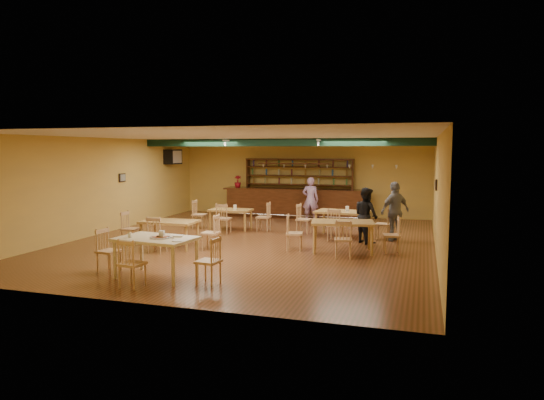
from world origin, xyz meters
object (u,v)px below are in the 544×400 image
(dining_table_a, at_px, (231,219))
(patron_right_a, at_px, (366,215))
(dining_table_b, at_px, (342,224))
(dining_table_d, at_px, (342,236))
(bar_counter, at_px, (295,203))
(near_table, at_px, (156,258))
(dining_table_c, at_px, (170,234))
(patron_bar, at_px, (310,199))

(dining_table_a, bearing_deg, patron_right_a, -14.54)
(dining_table_b, distance_m, dining_table_d, 2.24)
(dining_table_b, relative_size, patron_right_a, 1.00)
(bar_counter, height_order, near_table, bar_counter)
(bar_counter, xyz_separation_m, dining_table_c, (-1.75, -6.67, -0.20))
(bar_counter, xyz_separation_m, near_table, (-0.47, -9.55, -0.15))
(near_table, bearing_deg, dining_table_a, 103.80)
(dining_table_b, bearing_deg, bar_counter, 130.49)
(patron_right_a, bearing_deg, dining_table_d, 121.93)
(dining_table_a, xyz_separation_m, dining_table_d, (4.09, -2.45, 0.06))
(near_table, bearing_deg, patron_right_a, 60.43)
(dining_table_c, relative_size, patron_bar, 0.90)
(dining_table_b, bearing_deg, dining_table_c, -137.03)
(near_table, xyz_separation_m, patron_right_a, (3.69, 5.14, 0.37))
(dining_table_a, distance_m, dining_table_d, 4.77)
(bar_counter, distance_m, dining_table_d, 6.46)
(dining_table_d, height_order, patron_right_a, patron_right_a)
(dining_table_c, height_order, patron_bar, patron_bar)
(dining_table_d, relative_size, patron_bar, 0.97)
(bar_counter, distance_m, patron_right_a, 5.47)
(dining_table_c, relative_size, near_table, 0.94)
(dining_table_a, height_order, dining_table_b, dining_table_b)
(dining_table_b, distance_m, patron_right_a, 1.20)
(bar_counter, height_order, dining_table_d, bar_counter)
(dining_table_b, bearing_deg, dining_table_d, -74.02)
(dining_table_d, bearing_deg, bar_counter, 105.08)
(dining_table_b, bearing_deg, near_table, -109.22)
(bar_counter, height_order, patron_bar, patron_bar)
(patron_bar, bearing_deg, dining_table_b, 117.56)
(patron_bar, xyz_separation_m, patron_right_a, (2.41, -3.59, -0.03))
(dining_table_a, xyz_separation_m, near_table, (0.84, -6.18, 0.08))
(dining_table_a, bearing_deg, dining_table_d, -32.59)
(patron_bar, bearing_deg, dining_table_c, 63.93)
(near_table, height_order, patron_right_a, patron_right_a)
(patron_right_a, bearing_deg, dining_table_c, 73.58)
(bar_counter, bearing_deg, near_table, -92.81)
(dining_table_d, relative_size, patron_right_a, 1.01)
(dining_table_c, bearing_deg, patron_right_a, 22.90)
(patron_right_a, bearing_deg, patron_bar, -6.95)
(bar_counter, bearing_deg, patron_right_a, -53.90)
(bar_counter, xyz_separation_m, dining_table_d, (2.78, -5.83, -0.17))
(dining_table_a, distance_m, dining_table_c, 3.32)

